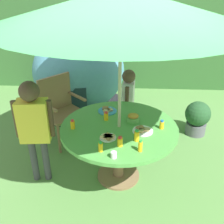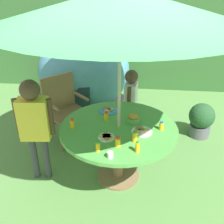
{
  "view_description": "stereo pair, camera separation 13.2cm",
  "coord_description": "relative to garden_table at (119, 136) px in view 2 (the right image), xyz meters",
  "views": [
    {
      "loc": [
        0.06,
        -2.62,
        2.33
      ],
      "look_at": [
        -0.09,
        0.1,
        0.88
      ],
      "focal_mm": 41.98,
      "sensor_mm": 36.0,
      "label": 1
    },
    {
      "loc": [
        0.19,
        -2.61,
        2.33
      ],
      "look_at": [
        -0.09,
        0.1,
        0.88
      ],
      "focal_mm": 41.98,
      "sensor_mm": 36.0,
      "label": 2
    }
  ],
  "objects": [
    {
      "name": "snack_bowl",
      "position": [
        0.16,
        0.15,
        0.17
      ],
      "size": [
        0.16,
        0.16,
        0.09
      ],
      "color": "#66B259",
      "rests_on": "garden_table"
    },
    {
      "name": "garden_table",
      "position": [
        0.0,
        0.0,
        0.0
      ],
      "size": [
        1.38,
        1.38,
        0.75
      ],
      "color": "brown",
      "rests_on": "ground_plane"
    },
    {
      "name": "juice_bottle_mid_right",
      "position": [
        -0.16,
        0.15,
        0.18
      ],
      "size": [
        0.06,
        0.06,
        0.11
      ],
      "color": "yellow",
      "rests_on": "garden_table"
    },
    {
      "name": "juice_bottle_far_left",
      "position": [
        -0.17,
        -0.49,
        0.18
      ],
      "size": [
        0.05,
        0.05,
        0.12
      ],
      "color": "yellow",
      "rests_on": "garden_table"
    },
    {
      "name": "juice_bottle_mid_left",
      "position": [
        -0.53,
        -0.07,
        0.18
      ],
      "size": [
        0.05,
        0.05,
        0.11
      ],
      "color": "yellow",
      "rests_on": "garden_table"
    },
    {
      "name": "plate_center_front",
      "position": [
        -0.17,
        0.38,
        0.14
      ],
      "size": [
        0.24,
        0.24,
        0.03
      ],
      "color": "#338CD8",
      "rests_on": "garden_table"
    },
    {
      "name": "juice_bottle_far_right",
      "position": [
        0.49,
        -0.01,
        0.18
      ],
      "size": [
        0.05,
        0.05,
        0.11
      ],
      "color": "yellow",
      "rests_on": "garden_table"
    },
    {
      "name": "plate_back_edge",
      "position": [
        -0.11,
        -0.25,
        0.14
      ],
      "size": [
        0.18,
        0.18,
        0.03
      ],
      "color": "white",
      "rests_on": "garden_table"
    },
    {
      "name": "hedge_backdrop",
      "position": [
        0.0,
        3.31,
        0.38
      ],
      "size": [
        9.0,
        0.7,
        2.0
      ],
      "primitive_type": "cube",
      "color": "#33602D",
      "rests_on": "ground_plane"
    },
    {
      "name": "dome_tent",
      "position": [
        -0.81,
        2.03,
        0.1
      ],
      "size": [
        1.84,
        1.84,
        1.46
      ],
      "rotation": [
        0.0,
        0.0,
        0.02
      ],
      "color": "teal",
      "rests_on": "ground_plane"
    },
    {
      "name": "ground_plane",
      "position": [
        0.0,
        0.0,
        -0.63
      ],
      "size": [
        10.0,
        10.0,
        0.02
      ],
      "primitive_type": "cube",
      "color": "#548442"
    },
    {
      "name": "child_in_white_shirt",
      "position": [
        0.11,
        0.91,
        0.1
      ],
      "size": [
        0.2,
        0.39,
        1.13
      ],
      "rotation": [
        0.0,
        0.0,
        -1.69
      ],
      "color": "#3F3F47",
      "rests_on": "ground_plane"
    },
    {
      "name": "patio_umbrella",
      "position": [
        0.0,
        0.0,
        1.45
      ],
      "size": [
        2.49,
        2.49,
        2.23
      ],
      "color": "#B7AD8C",
      "rests_on": "ground_plane"
    },
    {
      "name": "juice_bottle_center_back",
      "position": [
        0.19,
        -0.28,
        0.19
      ],
      "size": [
        0.06,
        0.06,
        0.13
      ],
      "color": "yellow",
      "rests_on": "garden_table"
    },
    {
      "name": "child_in_yellow_shirt",
      "position": [
        -0.97,
        -0.1,
        0.23
      ],
      "size": [
        0.45,
        0.23,
        1.33
      ],
      "rotation": [
        0.0,
        0.0,
        0.1
      ],
      "color": "#3F3F47",
      "rests_on": "ground_plane"
    },
    {
      "name": "plate_near_right",
      "position": [
        0.27,
        -0.09,
        0.14
      ],
      "size": [
        0.23,
        0.23,
        0.03
      ],
      "color": "white",
      "rests_on": "garden_table"
    },
    {
      "name": "cup_near",
      "position": [
        -0.03,
        -0.59,
        0.16
      ],
      "size": [
        0.06,
        0.06,
        0.07
      ],
      "primitive_type": "cylinder",
      "color": "white",
      "rests_on": "garden_table"
    },
    {
      "name": "potted_plant",
      "position": [
        1.22,
        1.1,
        -0.32
      ],
      "size": [
        0.4,
        0.4,
        0.56
      ],
      "color": "#595960",
      "rests_on": "ground_plane"
    },
    {
      "name": "juice_bottle_front_edge",
      "position": [
        0.22,
        -0.47,
        0.19
      ],
      "size": [
        0.04,
        0.04,
        0.13
      ],
      "color": "yellow",
      "rests_on": "garden_table"
    },
    {
      "name": "wooden_chair",
      "position": [
        -0.91,
        0.83,
        -0.04
      ],
      "size": [
        0.68,
        0.69,
        1.02
      ],
      "rotation": [
        0.0,
        0.0,
        0.83
      ],
      "color": "brown",
      "rests_on": "ground_plane"
    },
    {
      "name": "juice_bottle_near_left",
      "position": [
        0.02,
        -0.38,
        0.18
      ],
      "size": [
        0.06,
        0.06,
        0.11
      ],
      "color": "yellow",
      "rests_on": "garden_table"
    }
  ]
}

